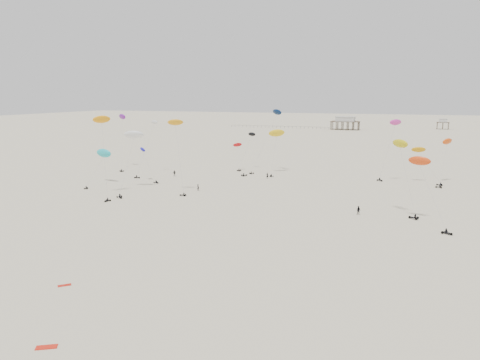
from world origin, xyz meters
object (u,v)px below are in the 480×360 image
at_px(rig_8, 423,156).
at_px(pavilion_main, 345,124).
at_px(pavilion_small, 443,125).
at_px(rig_3, 391,137).
at_px(rig_0, 102,131).
at_px(spectator_0, 198,191).

bearing_deg(rig_8, pavilion_main, 9.41).
relative_size(pavilion_small, rig_3, 0.47).
height_order(pavilion_main, rig_8, rig_8).
xyz_separation_m(rig_0, rig_3, (70.70, 46.23, -3.30)).
distance_m(pavilion_main, rig_3, 216.28).
distance_m(pavilion_small, spectator_0, 286.57).
height_order(pavilion_small, rig_8, rig_8).
bearing_deg(pavilion_main, rig_0, -96.55).
bearing_deg(pavilion_small, rig_3, -96.82).
height_order(rig_3, rig_8, rig_3).
distance_m(pavilion_small, rig_8, 241.79).
height_order(rig_3, spectator_0, rig_3).
bearing_deg(rig_3, spectator_0, -9.77).
distance_m(pavilion_main, pavilion_small, 76.16).
bearing_deg(rig_3, rig_0, -10.75).
bearing_deg(rig_0, pavilion_small, -105.83).
xyz_separation_m(pavilion_main, rig_3, (41.02, -212.15, 9.44)).
height_order(pavilion_main, rig_0, rig_0).
height_order(pavilion_small, rig_3, rig_3).
xyz_separation_m(rig_8, spectator_0, (-58.61, -34.70, -7.98)).
bearing_deg(pavilion_small, spectator_0, -105.86).
bearing_deg(pavilion_small, pavilion_main, -156.80).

